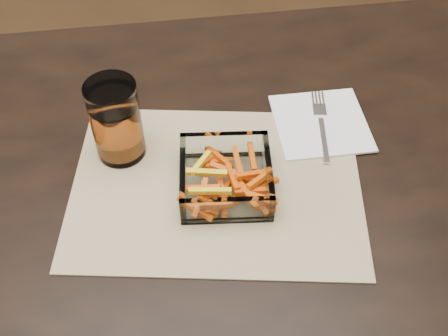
# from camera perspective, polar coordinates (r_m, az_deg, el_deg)

# --- Properties ---
(dining_table) EXTENTS (1.60, 0.90, 0.75)m
(dining_table) POSITION_cam_1_polar(r_m,az_deg,el_deg) (0.95, -2.30, -5.35)
(dining_table) COLOR black
(dining_table) RESTS_ON ground
(placemat) EXTENTS (0.50, 0.40, 0.00)m
(placemat) POSITION_cam_1_polar(r_m,az_deg,el_deg) (0.88, -0.77, -1.78)
(placemat) COLOR tan
(placemat) RESTS_ON dining_table
(glass_bowl) EXTENTS (0.15, 0.15, 0.05)m
(glass_bowl) POSITION_cam_1_polar(r_m,az_deg,el_deg) (0.86, 0.17, -1.06)
(glass_bowl) COLOR white
(glass_bowl) RESTS_ON placemat
(tumbler) EXTENTS (0.08, 0.08, 0.14)m
(tumbler) POSITION_cam_1_polar(r_m,az_deg,el_deg) (0.89, -10.87, 4.50)
(tumbler) COLOR white
(tumbler) RESTS_ON placemat
(napkin) EXTENTS (0.16, 0.16, 0.00)m
(napkin) POSITION_cam_1_polar(r_m,az_deg,el_deg) (0.98, 9.81, 4.53)
(napkin) COLOR white
(napkin) RESTS_ON placemat
(fork) EXTENTS (0.04, 0.17, 0.00)m
(fork) POSITION_cam_1_polar(r_m,az_deg,el_deg) (0.98, 9.85, 4.58)
(fork) COLOR silver
(fork) RESTS_ON napkin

